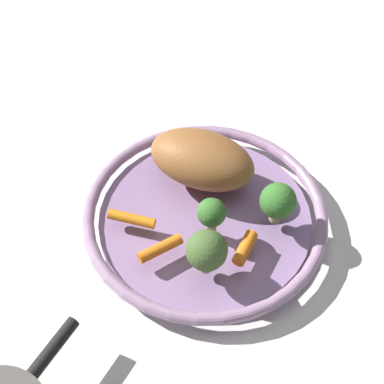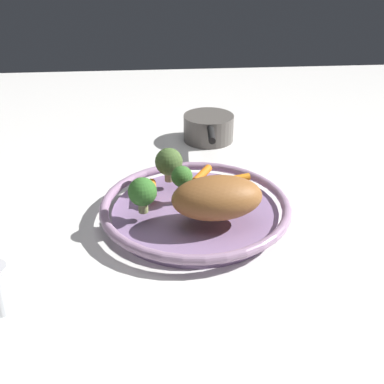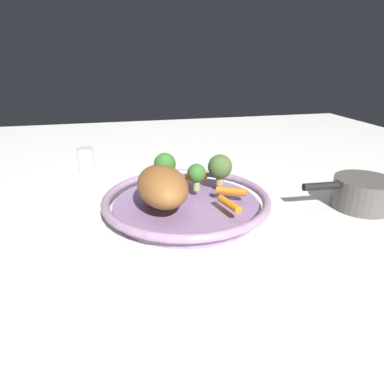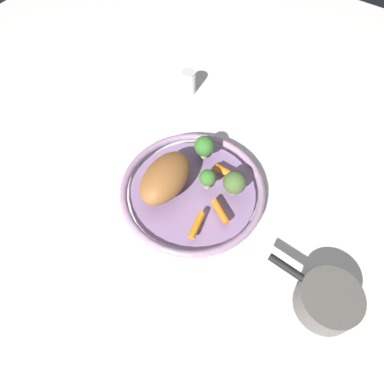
% 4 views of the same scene
% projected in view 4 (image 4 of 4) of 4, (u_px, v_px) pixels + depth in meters
% --- Properties ---
extents(ground_plane, '(2.16, 2.16, 0.00)m').
position_uv_depth(ground_plane, '(193.00, 196.00, 0.89)').
color(ground_plane, silver).
extents(serving_bowl, '(0.35, 0.35, 0.04)m').
position_uv_depth(serving_bowl, '(193.00, 191.00, 0.87)').
color(serving_bowl, '#8E709E').
rests_on(serving_bowl, ground_plane).
extents(roast_chicken_piece, '(0.11, 0.16, 0.07)m').
position_uv_depth(roast_chicken_piece, '(165.00, 178.00, 0.83)').
color(roast_chicken_piece, '#945B2D').
rests_on(roast_chicken_piece, serving_bowl).
extents(baby_carrot_center, '(0.05, 0.02, 0.02)m').
position_uv_depth(baby_carrot_center, '(224.00, 171.00, 0.87)').
color(baby_carrot_center, orange).
rests_on(baby_carrot_center, serving_bowl).
extents(baby_carrot_left, '(0.06, 0.05, 0.02)m').
position_uv_depth(baby_carrot_left, '(221.00, 212.00, 0.81)').
color(baby_carrot_left, orange).
rests_on(baby_carrot_left, serving_bowl).
extents(baby_carrot_back, '(0.03, 0.07, 0.02)m').
position_uv_depth(baby_carrot_back, '(197.00, 225.00, 0.79)').
color(baby_carrot_back, orange).
rests_on(baby_carrot_back, serving_bowl).
extents(broccoli_floret_small, '(0.04, 0.04, 0.06)m').
position_uv_depth(broccoli_floret_small, '(208.00, 178.00, 0.83)').
color(broccoli_floret_small, '#9BA566').
rests_on(broccoli_floret_small, serving_bowl).
extents(broccoli_floret_large, '(0.05, 0.05, 0.07)m').
position_uv_depth(broccoli_floret_large, '(204.00, 146.00, 0.87)').
color(broccoli_floret_large, '#9AA766').
rests_on(broccoli_floret_large, serving_bowl).
extents(broccoli_floret_mid, '(0.05, 0.05, 0.07)m').
position_uv_depth(broccoli_floret_mid, '(235.00, 183.00, 0.81)').
color(broccoli_floret_mid, tan).
rests_on(broccoli_floret_mid, serving_bowl).
extents(salt_shaker, '(0.04, 0.04, 0.07)m').
position_uv_depth(salt_shaker, '(188.00, 82.00, 1.05)').
color(salt_shaker, silver).
rests_on(salt_shaker, ground_plane).
extents(saucepan, '(0.21, 0.13, 0.07)m').
position_uv_depth(saucepan, '(327.00, 300.00, 0.72)').
color(saucepan, '#56514C').
rests_on(saucepan, ground_plane).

